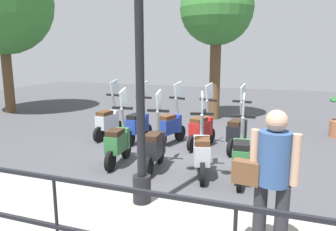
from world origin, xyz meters
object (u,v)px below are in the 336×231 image
Objects in this scene: scooter_near_3 at (118,142)px; scooter_far_4 at (108,121)px; scooter_near_2 at (155,146)px; tree_large at (1,3)px; scooter_far_1 at (202,128)px; lamp_post_near at (140,55)px; scooter_far_2 at (171,125)px; pedestrian_with_bag at (271,174)px; tree_distant at (217,10)px; scooter_far_3 at (138,124)px; scooter_near_0 at (241,155)px; scooter_far_0 at (237,131)px; scooter_near_1 at (202,151)px.

scooter_near_3 is 1.00× the size of scooter_far_4.
scooter_near_2 is at bearing -124.27° from scooter_far_4.
tree_large reaches higher than scooter_far_1.
lamp_post_near is 3.93m from scooter_far_2.
scooter_near_3 is at bearing 37.37° from lamp_post_near.
tree_distant is (7.57, 2.15, 2.50)m from pedestrian_with_bag.
tree_distant is at bearing -10.66° from scooter_far_3.
tree_distant reaches higher than scooter_far_4.
tree_large reaches higher than scooter_near_0.
scooter_near_2 is 1.00× the size of scooter_far_1.
scooter_far_0 is at bearing -74.11° from scooter_far_1.
scooter_near_3 is at bearing 137.77° from scooter_far_0.
tree_large is at bearing 55.28° from scooter_near_3.
lamp_post_near is 3.05× the size of scooter_far_1.
scooter_far_4 is (4.10, 4.25, -0.60)m from pedestrian_with_bag.
lamp_post_near is 9.67m from tree_large.
scooter_far_2 is 1.00× the size of scooter_far_4.
lamp_post_near is 2.44m from scooter_near_1.
scooter_far_2 is at bearing 102.71° from scooter_far_1.
scooter_far_1 is 0.81m from scooter_far_2.
scooter_near_0 is at bearing -160.47° from scooter_far_0.
scooter_far_1 is at bearing 99.42° from scooter_far_0.
scooter_near_1 and scooter_near_3 have the same top height.
tree_large is 9.59m from scooter_far_0.
scooter_near_1 is 1.80m from scooter_far_0.
scooter_far_4 is (-0.01, 2.53, 0.00)m from scooter_far_1.
lamp_post_near reaches higher than scooter_near_1.
scooter_near_0 is 4.07m from scooter_far_4.
tree_large reaches higher than scooter_near_2.
tree_large is 8.30m from scooter_near_3.
tree_large is at bearing 78.49° from scooter_far_3.
tree_large is 3.76× the size of scooter_far_4.
scooter_near_1 is at bearing -114.45° from tree_large.
lamp_post_near is 3.05× the size of scooter_near_2.
pedestrian_with_bag is 1.03× the size of scooter_near_0.
scooter_near_2 is 1.82m from scooter_far_2.
scooter_near_2 is at bearing -117.08° from tree_large.
scooter_near_1 is at bearing -96.81° from scooter_near_3.
scooter_far_2 is at bearing 97.86° from scooter_far_0.
scooter_near_0 is at bearing -112.74° from tree_large.
tree_distant is at bearing -79.00° from tree_large.
scooter_near_2 is 1.00× the size of scooter_near_3.
lamp_post_near reaches higher than scooter_far_0.
scooter_near_1 is (1.62, -0.48, -1.76)m from lamp_post_near.
scooter_far_3 is (1.62, 1.10, 0.00)m from scooter_near_2.
tree_large reaches higher than scooter_far_0.
lamp_post_near is at bearing -137.19° from scooter_far_4.
scooter_far_4 is at bearing -110.76° from tree_large.
scooter_near_1 is at bearing 176.61° from scooter_far_0.
scooter_near_3 is (0.06, 2.47, 0.00)m from scooter_near_0.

